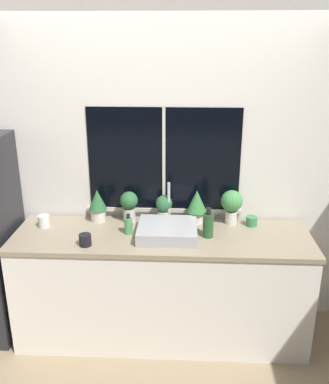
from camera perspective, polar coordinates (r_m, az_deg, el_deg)
The scene contains 14 objects.
ground_plane at distance 3.51m, azimuth -0.67°, elevation -21.43°, with size 14.00×14.00×0.00m, color #937F60.
wall_back at distance 3.48m, azimuth -0.05°, elevation 3.76°, with size 8.00×0.09×2.70m.
counter at distance 3.49m, azimuth -0.38°, elevation -12.40°, with size 2.28×0.66×0.90m.
sink at distance 3.25m, azimuth 0.39°, elevation -5.11°, with size 0.44×0.45×0.35m.
potted_plant_far_left at distance 3.51m, azimuth -8.91°, elevation -1.60°, with size 0.15×0.15×0.27m.
potted_plant_left at distance 3.47m, azimuth -4.74°, elevation -1.63°, with size 0.14×0.14×0.25m.
potted_plant_center at distance 3.45m, azimuth -0.07°, elevation -2.11°, with size 0.13×0.13×0.23m.
potted_plant_right at distance 3.44m, azimuth 4.32°, elevation -1.61°, with size 0.16×0.16×0.28m.
potted_plant_far_right at distance 3.45m, azimuth 8.95°, elevation -1.52°, with size 0.17×0.17×0.28m.
soap_bottle at distance 3.28m, azimuth -4.82°, elevation -4.47°, with size 0.06×0.06×0.16m.
bottle_tall at distance 3.23m, azimuth 5.84°, elevation -4.38°, with size 0.08×0.08×0.23m.
mug_black at distance 3.16m, azimuth -10.53°, elevation -6.30°, with size 0.09×0.09×0.09m.
mug_green at distance 3.49m, azimuth 11.53°, elevation -3.82°, with size 0.09×0.09×0.08m.
mug_white at distance 3.53m, azimuth -15.78°, elevation -3.76°, with size 0.09×0.09×0.09m.
Camera 1 is at (0.17, -2.63, 2.32)m, focal length 40.00 mm.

